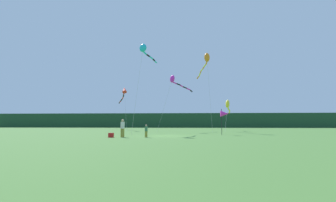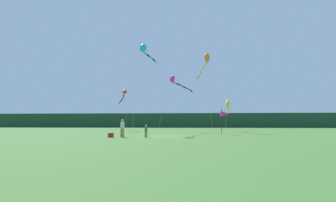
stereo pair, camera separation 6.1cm
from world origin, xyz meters
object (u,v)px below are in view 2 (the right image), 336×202
person_adult (122,127)px  kite_red (124,92)px  cooler_box (111,135)px  banner_flag_pole (224,114)px  kite_cyan (144,50)px  person_child (146,130)px  kite_orange (206,61)px  kite_yellow (228,105)px  kite_magenta (175,81)px

person_adult → kite_red: 23.06m
cooler_box → banner_flag_pole: banner_flag_pole is taller
kite_cyan → person_child: bearing=-78.4°
kite_orange → kite_cyan: bearing=-140.3°
person_adult → kite_yellow: size_ratio=0.26×
person_adult → kite_orange: kite_orange is taller
kite_yellow → kite_magenta: 9.75m
banner_flag_pole → person_child: bearing=-145.4°
person_child → cooler_box: bearing=-174.5°
person_adult → kite_magenta: kite_magenta is taller
person_child → kite_orange: kite_orange is taller
kite_yellow → kite_orange: 8.29m
banner_flag_pole → kite_magenta: size_ratio=0.32×
person_child → kite_cyan: kite_cyan is taller
cooler_box → kite_red: size_ratio=0.04×
person_adult → cooler_box: 1.28m
kite_yellow → kite_magenta: (-8.71, -2.16, 3.82)m
cooler_box → kite_yellow: bearing=53.5°
kite_red → kite_orange: (14.72, -5.87, 4.20)m
person_adult → person_child: bearing=-1.2°
person_adult → cooler_box: person_adult is taller
kite_yellow → banner_flag_pole: bearing=-101.1°
cooler_box → kite_cyan: kite_cyan is taller
person_child → cooler_box: (-3.25, -0.31, -0.46)m
person_adult → kite_red: kite_red is taller
kite_red → kite_magenta: (9.75, -5.33, 1.13)m
person_adult → kite_red: bearing=104.5°
kite_orange → kite_cyan: (-8.65, -7.17, -0.17)m
person_adult → kite_red: size_ratio=0.17×
banner_flag_pole → cooler_box: bearing=-152.5°
person_child → kite_magenta: 17.99m
banner_flag_pole → kite_magenta: (-6.20, 10.66, 5.75)m
person_child → kite_cyan: 13.54m
kite_red → kite_cyan: (6.07, -13.04, 4.02)m
cooler_box → kite_red: (-4.58, 21.91, 6.79)m
person_adult → kite_cyan: bearing=86.6°
kite_yellow → kite_cyan: bearing=-141.5°
person_adult → kite_magenta: bearing=75.5°
person_child → kite_orange: 20.14m
kite_magenta → kite_cyan: 9.02m
kite_magenta → kite_red: bearing=151.3°
kite_red → kite_cyan: kite_cyan is taller
person_adult → banner_flag_pole: banner_flag_pole is taller
person_child → kite_red: size_ratio=0.12×
person_child → banner_flag_pole: 10.01m
kite_yellow → kite_magenta: kite_magenta is taller
cooler_box → kite_orange: 21.92m
banner_flag_pole → kite_yellow: kite_yellow is taller
kite_red → banner_flag_pole: bearing=-45.1°
person_child → kite_red: kite_red is taller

